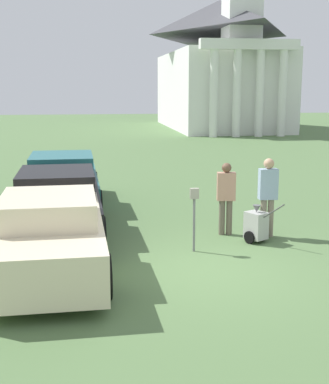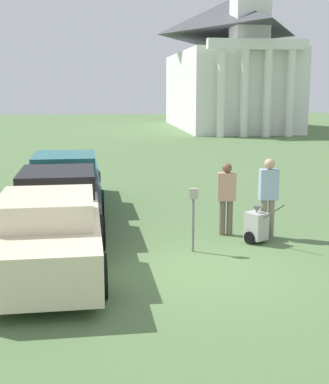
{
  "view_description": "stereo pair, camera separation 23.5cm",
  "coord_description": "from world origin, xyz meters",
  "px_view_note": "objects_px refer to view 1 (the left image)",
  "views": [
    {
      "loc": [
        -2.06,
        -9.51,
        3.4
      ],
      "look_at": [
        -0.39,
        2.06,
        1.1
      ],
      "focal_mm": 50.0,
      "sensor_mm": 36.0,
      "label": 1
    },
    {
      "loc": [
        -1.83,
        -9.55,
        3.4
      ],
      "look_at": [
        -0.39,
        2.06,
        1.1
      ],
      "focal_mm": 50.0,
      "sensor_mm": 36.0,
      "label": 2
    }
  ],
  "objects_px": {
    "person_worker": "(226,194)",
    "equipment_cart": "(256,225)",
    "church": "(221,54)",
    "parking_meter": "(194,208)",
    "parked_car_black": "(58,203)",
    "person_supervisor": "(268,192)",
    "parked_car_cream": "(50,235)",
    "parked_car_teal": "(63,183)"
  },
  "relations": [
    {
      "from": "person_worker",
      "to": "equipment_cart",
      "type": "relative_size",
      "value": 1.7
    },
    {
      "from": "church",
      "to": "parking_meter",
      "type": "bearing_deg",
      "value": -104.88
    },
    {
      "from": "parked_car_black",
      "to": "parking_meter",
      "type": "relative_size",
      "value": 3.78
    },
    {
      "from": "parked_car_black",
      "to": "person_supervisor",
      "type": "height_order",
      "value": "person_supervisor"
    },
    {
      "from": "person_worker",
      "to": "equipment_cart",
      "type": "xyz_separation_m",
      "value": [
        0.52,
        -0.71,
        -0.58
      ]
    },
    {
      "from": "parked_car_cream",
      "to": "equipment_cart",
      "type": "bearing_deg",
      "value": 15.8
    },
    {
      "from": "equipment_cart",
      "to": "parked_car_teal",
      "type": "bearing_deg",
      "value": 106.34
    },
    {
      "from": "parked_car_black",
      "to": "church",
      "type": "xyz_separation_m",
      "value": [
        11.82,
        31.69,
        5.36
      ]
    },
    {
      "from": "person_supervisor",
      "to": "parking_meter",
      "type": "bearing_deg",
      "value": 27.34
    },
    {
      "from": "parked_car_black",
      "to": "parking_meter",
      "type": "distance_m",
      "value": 3.47
    },
    {
      "from": "parked_car_black",
      "to": "equipment_cart",
      "type": "xyz_separation_m",
      "value": [
        4.4,
        -1.43,
        -0.32
      ]
    },
    {
      "from": "person_worker",
      "to": "church",
      "type": "xyz_separation_m",
      "value": [
        7.94,
        32.41,
        5.11
      ]
    },
    {
      "from": "parked_car_black",
      "to": "equipment_cart",
      "type": "height_order",
      "value": "parked_car_black"
    },
    {
      "from": "parking_meter",
      "to": "equipment_cart",
      "type": "height_order",
      "value": "parking_meter"
    },
    {
      "from": "parked_car_black",
      "to": "person_supervisor",
      "type": "xyz_separation_m",
      "value": [
        4.78,
        -1.02,
        0.34
      ]
    },
    {
      "from": "parked_car_cream",
      "to": "parked_car_teal",
      "type": "distance_m",
      "value": 5.54
    },
    {
      "from": "equipment_cart",
      "to": "church",
      "type": "height_order",
      "value": "church"
    },
    {
      "from": "parked_car_cream",
      "to": "church",
      "type": "height_order",
      "value": "church"
    },
    {
      "from": "parking_meter",
      "to": "person_supervisor",
      "type": "xyz_separation_m",
      "value": [
        1.89,
        0.88,
        0.1
      ]
    },
    {
      "from": "parking_meter",
      "to": "church",
      "type": "relative_size",
      "value": 0.05
    },
    {
      "from": "parked_car_black",
      "to": "equipment_cart",
      "type": "relative_size",
      "value": 5.13
    },
    {
      "from": "person_worker",
      "to": "church",
      "type": "relative_size",
      "value": 0.06
    },
    {
      "from": "parked_car_teal",
      "to": "parking_meter",
      "type": "bearing_deg",
      "value": -59.43
    },
    {
      "from": "person_worker",
      "to": "church",
      "type": "height_order",
      "value": "church"
    },
    {
      "from": "person_supervisor",
      "to": "church",
      "type": "bearing_deg",
      "value": -99.89
    },
    {
      "from": "parking_meter",
      "to": "church",
      "type": "height_order",
      "value": "church"
    },
    {
      "from": "parking_meter",
      "to": "equipment_cart",
      "type": "distance_m",
      "value": 1.67
    },
    {
      "from": "parked_car_cream",
      "to": "person_supervisor",
      "type": "distance_m",
      "value": 5.1
    },
    {
      "from": "parked_car_cream",
      "to": "church",
      "type": "xyz_separation_m",
      "value": [
        11.82,
        34.46,
        5.36
      ]
    },
    {
      "from": "equipment_cart",
      "to": "person_worker",
      "type": "bearing_deg",
      "value": 96.05
    },
    {
      "from": "parked_car_teal",
      "to": "equipment_cart",
      "type": "relative_size",
      "value": 5.06
    },
    {
      "from": "person_supervisor",
      "to": "equipment_cart",
      "type": "bearing_deg",
      "value": 49.05
    },
    {
      "from": "parked_car_black",
      "to": "parked_car_cream",
      "type": "bearing_deg",
      "value": -91.15
    },
    {
      "from": "equipment_cart",
      "to": "church",
      "type": "distance_m",
      "value": 34.41
    },
    {
      "from": "equipment_cart",
      "to": "church",
      "type": "relative_size",
      "value": 0.04
    },
    {
      "from": "person_supervisor",
      "to": "equipment_cart",
      "type": "height_order",
      "value": "person_supervisor"
    },
    {
      "from": "parked_car_teal",
      "to": "church",
      "type": "xyz_separation_m",
      "value": [
        11.82,
        28.91,
        5.35
      ]
    },
    {
      "from": "equipment_cart",
      "to": "parking_meter",
      "type": "bearing_deg",
      "value": 167.57
    },
    {
      "from": "church",
      "to": "equipment_cart",
      "type": "bearing_deg",
      "value": -102.63
    },
    {
      "from": "parked_car_cream",
      "to": "person_worker",
      "type": "bearing_deg",
      "value": 26.69
    },
    {
      "from": "parked_car_cream",
      "to": "person_supervisor",
      "type": "xyz_separation_m",
      "value": [
        4.78,
        1.75,
        0.34
      ]
    },
    {
      "from": "parked_car_teal",
      "to": "equipment_cart",
      "type": "height_order",
      "value": "parked_car_teal"
    }
  ]
}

